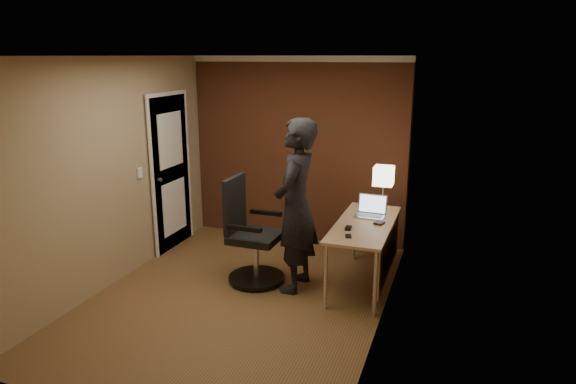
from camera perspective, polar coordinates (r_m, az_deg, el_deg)
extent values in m
plane|color=brown|center=(5.65, -5.29, -11.42)|extent=(4.00, 4.00, 0.00)
plane|color=white|center=(5.07, -5.99, 14.82)|extent=(4.00, 4.00, 0.00)
plane|color=tan|center=(7.04, 1.17, 4.70)|extent=(3.00, 0.00, 3.00)
plane|color=tan|center=(3.59, -19.08, -6.41)|extent=(3.00, 0.00, 3.00)
plane|color=tan|center=(5.99, -18.79, 2.06)|extent=(0.00, 4.00, 4.00)
plane|color=tan|center=(4.81, 10.88, -0.46)|extent=(0.00, 4.00, 4.00)
cube|color=brown|center=(7.02, 1.09, 4.66)|extent=(2.98, 0.06, 2.50)
cube|color=silver|center=(6.89, 1.12, 14.59)|extent=(3.00, 0.08, 0.08)
cube|color=silver|center=(3.39, -20.43, 13.27)|extent=(3.00, 0.08, 0.08)
cube|color=silver|center=(5.83, -19.49, 13.69)|extent=(0.08, 4.00, 0.08)
cube|color=silver|center=(4.64, 11.13, 14.13)|extent=(0.08, 4.00, 0.08)
cube|color=silver|center=(6.91, -12.93, 2.00)|extent=(0.05, 0.82, 2.02)
cube|color=silver|center=(6.90, -12.83, 1.99)|extent=(0.02, 0.92, 2.12)
cylinder|color=silver|center=(6.61, -14.10, 1.35)|extent=(0.05, 0.05, 0.05)
cube|color=silver|center=(6.35, -16.16, 2.05)|extent=(0.02, 0.08, 0.12)
cube|color=tan|center=(5.69, 8.51, -3.54)|extent=(0.60, 1.50, 0.03)
cube|color=tan|center=(5.75, 11.16, -6.50)|extent=(0.02, 1.38, 0.54)
cylinder|color=silver|center=(5.24, 4.20, -9.35)|extent=(0.04, 0.04, 0.70)
cylinder|color=silver|center=(6.49, 7.36, -4.55)|extent=(0.04, 0.04, 0.70)
cylinder|color=silver|center=(5.15, 9.65, -9.99)|extent=(0.04, 0.04, 0.70)
cylinder|color=silver|center=(6.42, 11.75, -4.98)|extent=(0.04, 0.04, 0.70)
cube|color=silver|center=(6.15, 10.40, -2.00)|extent=(0.11, 0.11, 0.01)
cylinder|color=silver|center=(6.10, 10.47, -0.59)|extent=(0.01, 0.01, 0.30)
cube|color=white|center=(6.04, 10.58, 1.79)|extent=(0.22, 0.22, 0.22)
cube|color=silver|center=(5.90, 9.08, -2.66)|extent=(0.34, 0.25, 0.01)
cube|color=silver|center=(5.98, 9.38, -1.27)|extent=(0.33, 0.07, 0.22)
cube|color=#B2CCF2|center=(5.97, 9.36, -1.30)|extent=(0.30, 0.06, 0.19)
cube|color=gray|center=(5.89, 9.06, -2.61)|extent=(0.29, 0.14, 0.00)
cube|color=black|center=(5.44, 6.72, -4.00)|extent=(0.06, 0.10, 0.03)
cube|color=black|center=(5.24, 6.71, -4.88)|extent=(0.09, 0.13, 0.01)
cube|color=black|center=(5.67, 10.10, -3.41)|extent=(0.12, 0.13, 0.02)
cylinder|color=black|center=(5.96, -3.51, -9.45)|extent=(0.64, 0.64, 0.03)
cylinder|color=silver|center=(5.86, -3.55, -7.30)|extent=(0.07, 0.07, 0.48)
cube|color=black|center=(5.77, -3.59, -4.98)|extent=(0.54, 0.54, 0.08)
cube|color=black|center=(5.76, -5.95, -1.35)|extent=(0.07, 0.48, 0.63)
cube|color=black|center=(5.97, -2.47, -2.31)|extent=(0.39, 0.06, 0.05)
cube|color=black|center=(5.45, -4.87, -4.06)|extent=(0.39, 0.06, 0.05)
imported|color=black|center=(5.49, 0.88, -1.57)|extent=(0.46, 0.70, 1.89)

